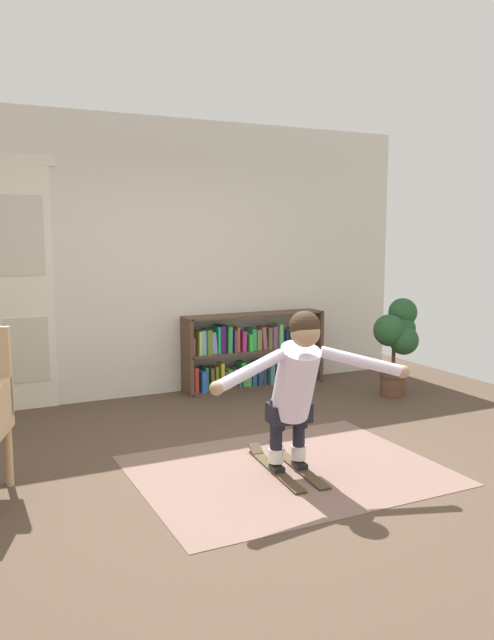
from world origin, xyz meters
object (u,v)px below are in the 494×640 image
bookshelf (252,354)px  skis_pair (285,466)px  person_skier (297,380)px  potted_plant (397,335)px

bookshelf → skis_pair: (-0.90, -2.36, -0.35)m
bookshelf → skis_pair: size_ratio=1.80×
skis_pair → person_skier: 0.71m
skis_pair → person_skier: bearing=-95.4°
bookshelf → potted_plant: bearing=-41.2°
potted_plant → skis_pair: potted_plant is taller
bookshelf → potted_plant: (1.18, -1.03, 0.28)m
potted_plant → skis_pair: (-2.08, -1.33, -0.63)m
skis_pair → person_skier: size_ratio=0.63×
potted_plant → bookshelf: bearing=138.8°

